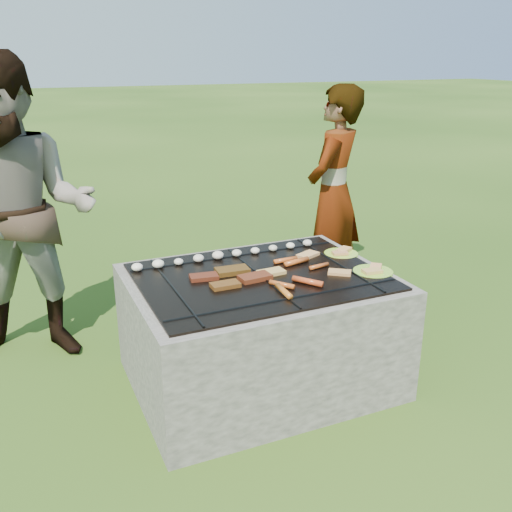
{
  "coord_description": "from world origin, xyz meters",
  "views": [
    {
      "loc": [
        -1.1,
        -2.45,
        1.67
      ],
      "look_at": [
        0.0,
        0.05,
        0.7
      ],
      "focal_mm": 40.0,
      "sensor_mm": 36.0,
      "label": 1
    }
  ],
  "objects_px": {
    "cook": "(333,194)",
    "plate_far": "(341,253)",
    "plate_near": "(373,271)",
    "bystander": "(22,215)",
    "fire_pit": "(260,334)"
  },
  "relations": [
    {
      "from": "fire_pit",
      "to": "plate_near",
      "type": "height_order",
      "value": "plate_near"
    },
    {
      "from": "fire_pit",
      "to": "cook",
      "type": "distance_m",
      "value": 1.41
    },
    {
      "from": "cook",
      "to": "plate_near",
      "type": "bearing_deg",
      "value": 31.05
    },
    {
      "from": "plate_near",
      "to": "plate_far",
      "type": "bearing_deg",
      "value": 89.78
    },
    {
      "from": "cook",
      "to": "bystander",
      "type": "relative_size",
      "value": 0.88
    },
    {
      "from": "plate_far",
      "to": "bystander",
      "type": "relative_size",
      "value": 0.14
    },
    {
      "from": "plate_near",
      "to": "cook",
      "type": "relative_size",
      "value": 0.18
    },
    {
      "from": "cook",
      "to": "bystander",
      "type": "height_order",
      "value": "bystander"
    },
    {
      "from": "cook",
      "to": "bystander",
      "type": "bearing_deg",
      "value": -34.94
    },
    {
      "from": "cook",
      "to": "fire_pit",
      "type": "bearing_deg",
      "value": 4.83
    },
    {
      "from": "fire_pit",
      "to": "bystander",
      "type": "relative_size",
      "value": 0.77
    },
    {
      "from": "plate_near",
      "to": "bystander",
      "type": "xyz_separation_m",
      "value": [
        -1.62,
        0.97,
        0.24
      ]
    },
    {
      "from": "cook",
      "to": "plate_far",
      "type": "bearing_deg",
      "value": 23.95
    },
    {
      "from": "fire_pit",
      "to": "bystander",
      "type": "height_order",
      "value": "bystander"
    },
    {
      "from": "fire_pit",
      "to": "plate_near",
      "type": "bearing_deg",
      "value": -17.88
    }
  ]
}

